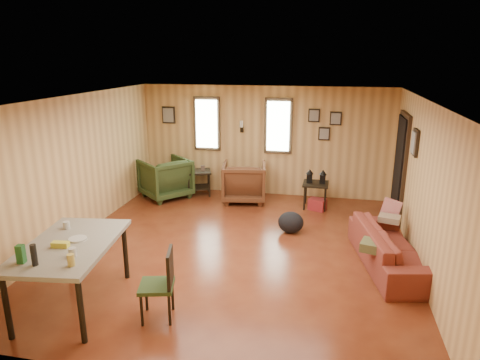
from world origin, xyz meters
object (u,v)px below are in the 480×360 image
object	(u,v)px
recliner_brown	(244,180)
dining_table	(69,249)
end_table	(199,178)
side_table	(316,182)
recliner_green	(165,176)
sofa	(392,242)

from	to	relation	value
recliner_brown	dining_table	distance (m)	4.58
end_table	side_table	xyz separation A→B (m)	(2.59, -0.32, 0.17)
recliner_brown	end_table	world-z (taller)	recliner_brown
recliner_brown	end_table	size ratio (longest dim) A/B	1.35
recliner_green	dining_table	size ratio (longest dim) A/B	0.54
recliner_green	side_table	distance (m)	3.25
sofa	end_table	xyz separation A→B (m)	(-3.79, 2.67, -0.01)
sofa	side_table	distance (m)	2.65
sofa	end_table	bearing A→B (deg)	43.16
recliner_brown	side_table	distance (m)	1.52
sofa	recliner_green	distance (m)	5.04
recliner_brown	dining_table	world-z (taller)	dining_table
sofa	recliner_brown	world-z (taller)	recliner_brown
recliner_brown	side_table	xyz separation A→B (m)	(1.51, -0.12, 0.09)
dining_table	end_table	bearing A→B (deg)	79.92
sofa	recliner_brown	bearing A→B (deg)	36.00
recliner_brown	recliner_green	xyz separation A→B (m)	(-1.73, -0.12, 0.02)
sofa	recliner_brown	distance (m)	3.68
dining_table	recliner_green	bearing A→B (deg)	88.58
recliner_brown	recliner_green	distance (m)	1.74
side_table	dining_table	xyz separation A→B (m)	(-2.78, -4.27, 0.21)
end_table	dining_table	size ratio (longest dim) A/B	0.39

